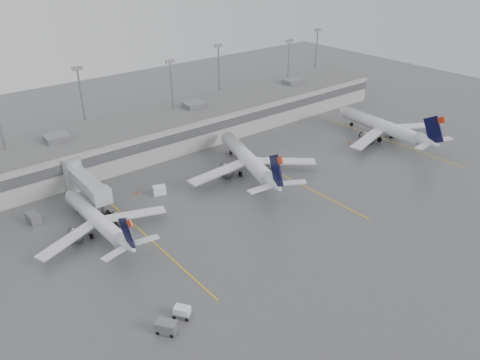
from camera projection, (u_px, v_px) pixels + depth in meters
ground at (321, 267)px, 74.49m from camera, size 260.00×260.00×0.00m
terminal at (143, 136)px, 112.65m from camera, size 152.00×17.00×9.45m
light_masts at (129, 98)px, 113.03m from camera, size 142.40×8.00×20.60m
jet_bridge_right at (81, 179)px, 92.91m from camera, size 4.00×17.20×7.00m
stand_markings at (229, 207)px, 91.08m from camera, size 105.25×40.00×0.01m
jet_mid_left at (98, 220)px, 81.66m from camera, size 24.05×26.99×8.73m
jet_mid_right at (249, 160)px, 102.28m from camera, size 28.36×32.29×10.77m
jet_far_right at (385, 127)px, 120.10m from camera, size 29.81×33.55×10.86m
baggage_tug at (182, 313)px, 64.43m from camera, size 2.74×2.96×1.63m
baggage_cart at (167, 327)px, 61.69m from camera, size 2.90×3.16×1.77m
gse_uld_b at (159, 190)px, 95.20m from camera, size 2.94×2.45×1.78m
gse_uld_c at (241, 152)px, 111.72m from camera, size 3.03×2.35×1.92m
gse_loader at (33, 218)px, 85.73m from camera, size 2.11×3.09×1.83m
cone_b at (137, 192)px, 95.47m from camera, size 0.49×0.49×0.78m
cone_c at (229, 171)px, 104.01m from camera, size 0.48×0.48×0.77m
cone_d at (349, 142)px, 118.76m from camera, size 0.45×0.45×0.72m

